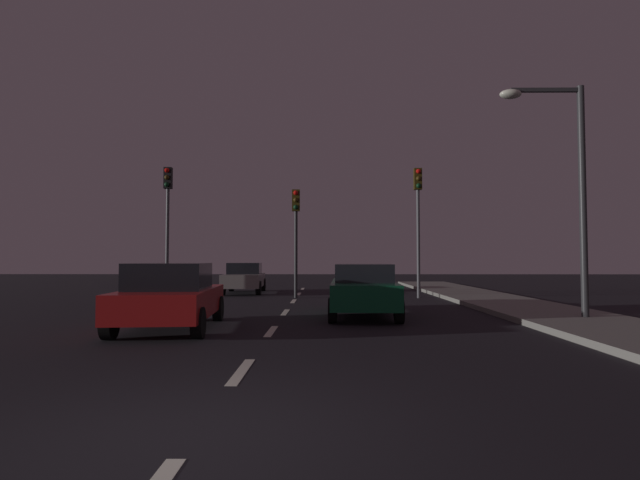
{
  "coord_description": "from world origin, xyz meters",
  "views": [
    {
      "loc": [
        1.19,
        -4.28,
        1.61
      ],
      "look_at": [
        1.0,
        15.86,
        2.42
      ],
      "focal_mm": 26.75,
      "sensor_mm": 36.0,
      "label": 1
    }
  ],
  "objects_px": {
    "traffic_signal_left": "(168,207)",
    "traffic_signal_center": "(296,221)",
    "street_lamp_right": "(567,175)",
    "traffic_signal_right": "(418,208)",
    "car_adjacent_lane": "(171,296)",
    "car_oncoming_far": "(244,278)",
    "car_stopped_ahead": "(363,289)"
  },
  "relations": [
    {
      "from": "car_stopped_ahead",
      "to": "street_lamp_right",
      "type": "height_order",
      "value": "street_lamp_right"
    },
    {
      "from": "car_stopped_ahead",
      "to": "car_adjacent_lane",
      "type": "bearing_deg",
      "value": -149.35
    },
    {
      "from": "traffic_signal_left",
      "to": "car_stopped_ahead",
      "type": "bearing_deg",
      "value": -38.68
    },
    {
      "from": "traffic_signal_right",
      "to": "traffic_signal_left",
      "type": "bearing_deg",
      "value": 180.0
    },
    {
      "from": "traffic_signal_right",
      "to": "car_stopped_ahead",
      "type": "xyz_separation_m",
      "value": [
        -2.8,
        -6.16,
        -3.0
      ]
    },
    {
      "from": "traffic_signal_left",
      "to": "car_adjacent_lane",
      "type": "distance_m",
      "value": 9.89
    },
    {
      "from": "traffic_signal_left",
      "to": "traffic_signal_right",
      "type": "bearing_deg",
      "value": -0.0
    },
    {
      "from": "traffic_signal_center",
      "to": "car_oncoming_far",
      "type": "bearing_deg",
      "value": 132.94
    },
    {
      "from": "traffic_signal_center",
      "to": "car_stopped_ahead",
      "type": "relative_size",
      "value": 0.98
    },
    {
      "from": "car_stopped_ahead",
      "to": "street_lamp_right",
      "type": "distance_m",
      "value": 6.11
    },
    {
      "from": "traffic_signal_center",
      "to": "car_stopped_ahead",
      "type": "distance_m",
      "value": 7.01
    },
    {
      "from": "traffic_signal_left",
      "to": "traffic_signal_center",
      "type": "xyz_separation_m",
      "value": [
        5.39,
        -0.0,
        -0.61
      ]
    },
    {
      "from": "car_stopped_ahead",
      "to": "car_oncoming_far",
      "type": "height_order",
      "value": "car_stopped_ahead"
    },
    {
      "from": "traffic_signal_right",
      "to": "street_lamp_right",
      "type": "distance_m",
      "value": 7.98
    },
    {
      "from": "traffic_signal_center",
      "to": "traffic_signal_right",
      "type": "relative_size",
      "value": 0.84
    },
    {
      "from": "car_oncoming_far",
      "to": "traffic_signal_center",
      "type": "bearing_deg",
      "value": -47.06
    },
    {
      "from": "car_stopped_ahead",
      "to": "car_oncoming_far",
      "type": "relative_size",
      "value": 1.15
    },
    {
      "from": "car_stopped_ahead",
      "to": "car_adjacent_lane",
      "type": "xyz_separation_m",
      "value": [
        -4.63,
        -2.75,
        0.01
      ]
    },
    {
      "from": "traffic_signal_left",
      "to": "traffic_signal_center",
      "type": "height_order",
      "value": "traffic_signal_left"
    },
    {
      "from": "traffic_signal_center",
      "to": "car_oncoming_far",
      "type": "relative_size",
      "value": 1.13
    },
    {
      "from": "traffic_signal_center",
      "to": "car_adjacent_lane",
      "type": "bearing_deg",
      "value": -104.68
    },
    {
      "from": "car_stopped_ahead",
      "to": "car_oncoming_far",
      "type": "bearing_deg",
      "value": 118.75
    },
    {
      "from": "traffic_signal_left",
      "to": "car_adjacent_lane",
      "type": "height_order",
      "value": "traffic_signal_left"
    },
    {
      "from": "traffic_signal_left",
      "to": "car_adjacent_lane",
      "type": "xyz_separation_m",
      "value": [
        3.06,
        -8.91,
        -3.04
      ]
    },
    {
      "from": "traffic_signal_left",
      "to": "car_adjacent_lane",
      "type": "bearing_deg",
      "value": -71.05
    },
    {
      "from": "car_oncoming_far",
      "to": "car_adjacent_lane",
      "type": "bearing_deg",
      "value": -88.6
    },
    {
      "from": "street_lamp_right",
      "to": "car_oncoming_far",
      "type": "bearing_deg",
      "value": 133.83
    },
    {
      "from": "traffic_signal_left",
      "to": "car_oncoming_far",
      "type": "xyz_separation_m",
      "value": [
        2.77,
        2.81,
        -3.07
      ]
    },
    {
      "from": "traffic_signal_right",
      "to": "street_lamp_right",
      "type": "height_order",
      "value": "street_lamp_right"
    },
    {
      "from": "traffic_signal_center",
      "to": "traffic_signal_right",
      "type": "distance_m",
      "value": 5.14
    },
    {
      "from": "car_stopped_ahead",
      "to": "traffic_signal_right",
      "type": "bearing_deg",
      "value": 65.55
    },
    {
      "from": "street_lamp_right",
      "to": "traffic_signal_center",
      "type": "bearing_deg",
      "value": 134.15
    }
  ]
}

